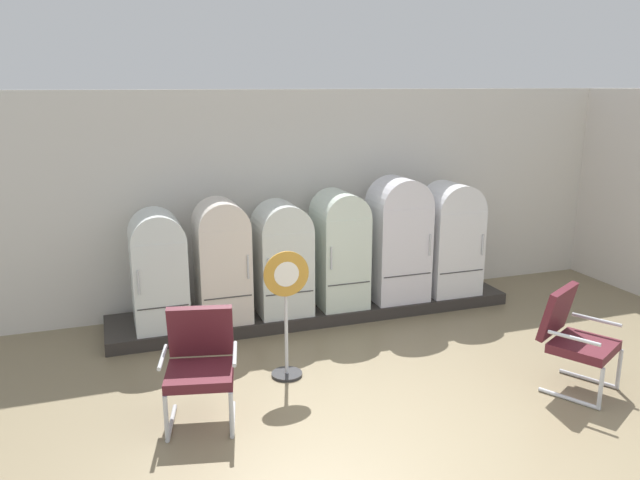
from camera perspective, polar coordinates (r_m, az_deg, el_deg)
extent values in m
cube|color=#817254|center=(5.71, 9.82, -17.36)|extent=(12.00, 10.00, 0.05)
cube|color=silver|center=(8.38, -1.91, 3.80)|extent=(11.76, 0.12, 2.87)
cube|color=#47443F|center=(8.26, -1.97, 11.22)|extent=(11.76, 0.07, 0.06)
cube|color=silver|center=(9.90, 27.13, 3.85)|extent=(0.12, 2.20, 2.87)
cube|color=#302C29|center=(8.16, -0.49, -6.37)|extent=(5.20, 0.95, 0.15)
cube|color=white|center=(7.51, -14.50, -3.75)|extent=(0.61, 0.68, 1.07)
cylinder|color=white|center=(7.36, -14.76, 0.21)|extent=(0.61, 0.67, 0.61)
cube|color=#383838|center=(7.24, -14.16, -6.01)|extent=(0.56, 0.01, 0.01)
cylinder|color=silver|center=(7.12, -16.27, -3.78)|extent=(0.02, 0.02, 0.28)
cube|color=silver|center=(7.54, -8.91, -2.99)|extent=(0.61, 0.61, 1.17)
cylinder|color=silver|center=(7.39, -9.08, 1.34)|extent=(0.61, 0.59, 0.61)
cube|color=#383838|center=(7.32, -8.40, -5.24)|extent=(0.56, 0.01, 0.01)
cylinder|color=silver|center=(7.25, -6.60, -2.46)|extent=(0.02, 0.02, 0.28)
cube|color=silver|center=(7.73, -3.49, -2.79)|extent=(0.64, 0.65, 1.07)
cylinder|color=silver|center=(7.59, -3.55, 1.07)|extent=(0.64, 0.63, 0.64)
cube|color=#383838|center=(7.49, -2.78, -4.89)|extent=(0.59, 0.01, 0.01)
cylinder|color=silver|center=(7.32, -4.75, -2.75)|extent=(0.02, 0.02, 0.28)
cube|color=silver|center=(7.96, 1.78, -1.85)|extent=(0.60, 0.68, 1.18)
cylinder|color=silver|center=(7.82, 1.82, 2.31)|extent=(0.60, 0.66, 0.60)
cube|color=#383838|center=(7.72, 2.69, -4.03)|extent=(0.55, 0.01, 0.01)
cylinder|color=silver|center=(7.52, 1.05, -1.68)|extent=(0.02, 0.02, 0.28)
cube|color=white|center=(8.23, 7.13, -1.13)|extent=(0.72, 0.59, 1.26)
cylinder|color=white|center=(8.08, 7.26, 3.18)|extent=(0.72, 0.58, 0.72)
cube|color=#383838|center=(8.04, 8.02, -3.22)|extent=(0.66, 0.01, 0.01)
cylinder|color=silver|center=(8.06, 10.04, -0.45)|extent=(0.02, 0.02, 0.28)
cube|color=white|center=(8.63, 11.79, -0.96)|extent=(0.70, 0.63, 1.16)
cylinder|color=white|center=(8.50, 11.99, 2.81)|extent=(0.70, 0.62, 0.70)
cube|color=#383838|center=(8.43, 12.83, -2.86)|extent=(0.65, 0.01, 0.01)
cylinder|color=silver|center=(8.48, 14.67, -0.42)|extent=(0.02, 0.02, 0.28)
cylinder|color=silver|center=(5.89, -13.45, -15.95)|extent=(0.17, 0.58, 0.04)
cylinder|color=silver|center=(5.56, -13.90, -15.56)|extent=(0.05, 0.05, 0.40)
cylinder|color=silver|center=(5.85, -7.98, -15.92)|extent=(0.17, 0.58, 0.04)
cylinder|color=silver|center=(5.51, -8.11, -15.53)|extent=(0.05, 0.05, 0.40)
cube|color=#551C25|center=(5.66, -10.94, -12.03)|extent=(0.68, 0.65, 0.09)
cube|color=#551C25|center=(5.79, -10.87, -8.19)|extent=(0.60, 0.30, 0.50)
cylinder|color=silver|center=(5.61, -14.22, -10.35)|extent=(0.14, 0.47, 0.04)
cylinder|color=silver|center=(5.56, -7.81, -10.27)|extent=(0.14, 0.47, 0.04)
cylinder|color=silver|center=(6.57, 21.82, -13.33)|extent=(0.32, 0.53, 0.04)
cylinder|color=silver|center=(6.41, 24.31, -12.28)|extent=(0.05, 0.05, 0.40)
cylinder|color=silver|center=(7.03, 23.37, -11.60)|extent=(0.32, 0.53, 0.04)
cylinder|color=silver|center=(6.89, 25.70, -10.57)|extent=(0.05, 0.05, 0.40)
cube|color=#551C25|center=(6.62, 22.99, -8.96)|extent=(0.77, 0.75, 0.09)
cube|color=#551C25|center=(6.60, 20.92, -6.09)|extent=(0.59, 0.43, 0.50)
cylinder|color=silver|center=(6.28, 22.23, -8.32)|extent=(0.27, 0.43, 0.04)
cylinder|color=silver|center=(6.83, 23.99, -6.68)|extent=(0.27, 0.43, 0.04)
cylinder|color=#2D2D30|center=(6.60, -3.05, -12.16)|extent=(0.32, 0.32, 0.03)
cylinder|color=silver|center=(6.37, -3.11, -7.69)|extent=(0.04, 0.04, 1.08)
cylinder|color=#BE852C|center=(6.16, -3.11, -3.12)|extent=(0.46, 0.02, 0.46)
cylinder|color=white|center=(6.15, -3.08, -3.15)|extent=(0.26, 0.00, 0.26)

